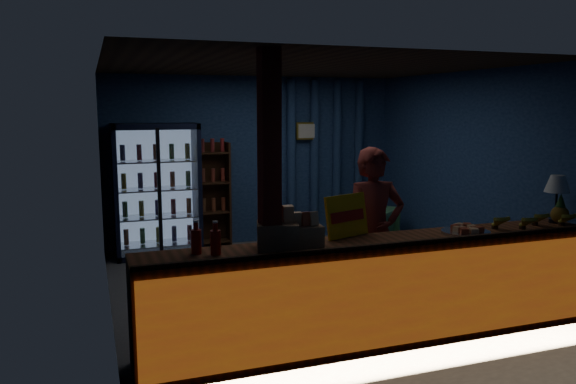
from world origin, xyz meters
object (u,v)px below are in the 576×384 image
Objects in this scene: shopkeeper at (374,233)px; pastry_tray at (466,231)px; green_chair at (372,227)px; table_lamp at (557,186)px.

shopkeeper is 3.79× the size of pastry_tray.
shopkeeper reaches higher than green_chair.
table_lamp reaches higher than pastry_tray.
green_chair is at bearing 98.27° from table_lamp.
table_lamp is (1.17, 0.10, 0.36)m from pastry_tray.
pastry_tray is at bearing 37.35° from green_chair.
shopkeeper is at bearing 163.42° from table_lamp.
green_chair is at bearing 67.81° from shopkeeper.
green_chair is (1.35, 2.56, -0.56)m from shopkeeper.
pastry_tray is (0.62, -0.64, 0.11)m from shopkeeper.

